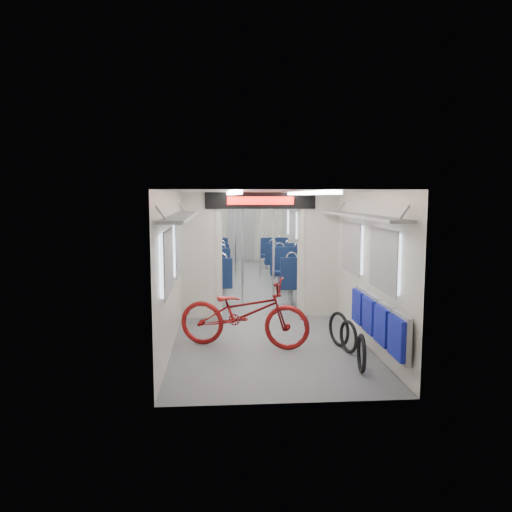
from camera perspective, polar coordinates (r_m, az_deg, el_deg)
The scene contains 14 objects.
carriage at distance 10.92m, azimuth -0.28°, elevation 3.03°, with size 12.00×12.02×2.31m.
bicycle at distance 7.42m, azimuth -1.39°, elevation -6.51°, with size 0.68×1.96×1.03m, color maroon.
flip_bench at distance 6.91m, azimuth 13.69°, elevation -7.15°, with size 0.12×2.15×0.57m.
bike_hoop_a at distance 6.57m, azimuth 11.95°, elevation -11.05°, with size 0.50×0.50×0.05m, color black.
bike_hoop_b at distance 7.33m, azimuth 10.52°, elevation -9.23°, with size 0.48×0.48×0.05m, color black.
bike_hoop_c at distance 7.60m, azimuth 9.45°, elevation -8.43°, with size 0.53×0.53×0.05m, color black.
seat_bay_near_left at distance 11.18m, azimuth -5.13°, elevation -1.88°, with size 0.90×2.01×1.08m.
seat_bay_near_right at distance 11.14m, azimuth 4.52°, elevation -1.82°, with size 0.92×2.14×1.12m.
seat_bay_far_left at distance 14.34m, azimuth -4.93°, elevation 0.02°, with size 0.88×1.95×1.06m.
seat_bay_far_right at distance 14.63m, azimuth 2.43°, elevation 0.16°, with size 0.88×1.92×1.05m.
stanchion_near_left at distance 9.91m, azimuth -1.53°, elevation 0.60°, with size 0.05×0.05×2.30m, color silver.
stanchion_near_right at distance 9.58m, azimuth 2.03°, elevation 0.38°, with size 0.04×0.04×2.30m, color silver.
stanchion_far_left at distance 12.84m, azimuth -2.38°, elevation 2.03°, with size 0.04×0.04×2.30m, color silver.
stanchion_far_right at distance 12.87m, azimuth 0.45°, elevation 2.05°, with size 0.04×0.04×2.30m, color silver.
Camera 1 is at (-0.74, -11.13, 2.23)m, focal length 35.00 mm.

